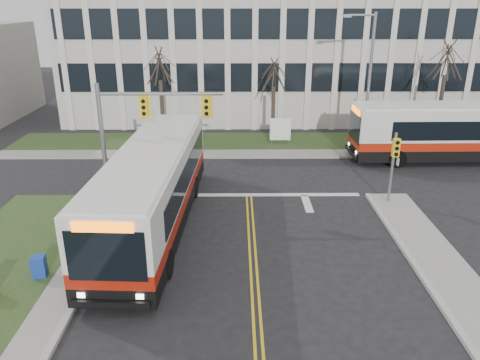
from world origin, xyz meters
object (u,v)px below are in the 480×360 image
bus_main (154,189)px  streetlight (367,76)px  directory_sign (280,130)px  bus_cross (459,134)px  newspaper_box_blue (39,268)px

bus_main → streetlight: bearing=45.7°
streetlight → directory_sign: (-5.53, 1.30, -4.02)m
bus_cross → newspaper_box_blue: size_ratio=14.34×
bus_main → bus_cross: 20.48m
streetlight → directory_sign: size_ratio=4.60×
streetlight → bus_cross: size_ratio=0.68×
bus_main → newspaper_box_blue: size_ratio=14.43×
bus_main → bus_cross: bearing=30.2°
directory_sign → bus_main: bus_main is taller
bus_cross → newspaper_box_blue: (-21.84, -13.89, -1.34)m
bus_main → bus_cross: size_ratio=1.01×
streetlight → bus_main: size_ratio=0.67×
directory_sign → bus_main: (-6.96, -12.92, 0.66)m
directory_sign → newspaper_box_blue: (-10.61, -17.39, -0.70)m
bus_cross → streetlight: bearing=-111.8°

